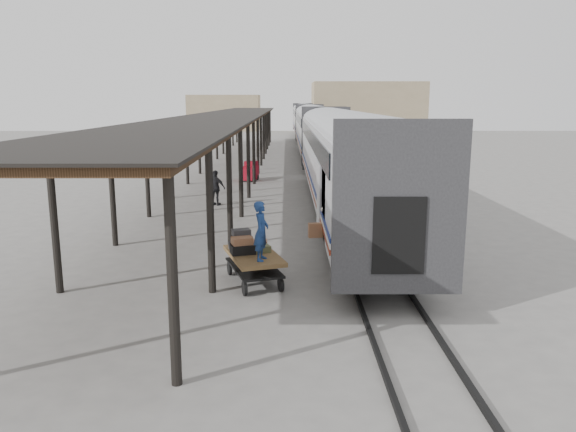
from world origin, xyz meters
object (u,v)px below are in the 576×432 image
Objects in this scene: porter at (261,231)px; pedestrian at (216,188)px; luggage_tug at (250,172)px; baggage_cart at (254,261)px.

porter reaches higher than pedestrian.
luggage_tug is 8.73m from pedestrian.
porter is at bearing -70.24° from luggage_tug.
porter is 0.93× the size of pedestrian.
luggage_tug is (-1.44, 20.66, -0.09)m from baggage_cart.
baggage_cart is at bearing 31.92° from porter.
baggage_cart is 1.54× the size of pedestrian.
luggage_tug is at bearing 76.30° from baggage_cart.
porter reaches higher than baggage_cart.
pedestrian is at bearing 84.25° from baggage_cart.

